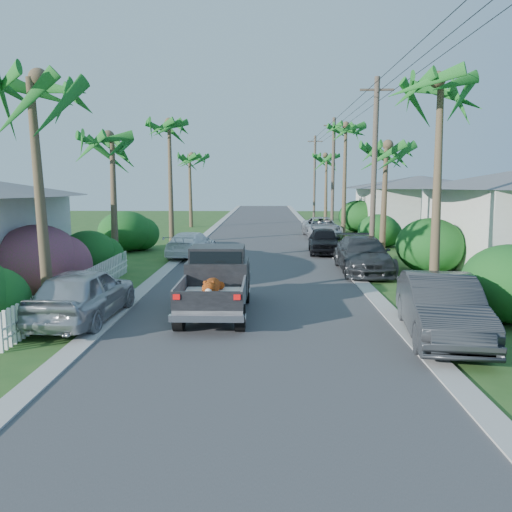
{
  "coord_description": "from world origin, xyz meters",
  "views": [
    {
      "loc": [
        0.4,
        -11.48,
        4.1
      ],
      "look_at": [
        0.03,
        6.67,
        1.4
      ],
      "focal_mm": 35.0,
      "sensor_mm": 36.0,
      "label": 1
    }
  ],
  "objects_px": {
    "palm_r_d": "(327,156)",
    "palm_r_b": "(386,146)",
    "palm_l_d": "(190,156)",
    "palm_r_a": "(443,82)",
    "palm_r_c": "(346,127)",
    "parked_car_rm": "(363,255)",
    "utility_pole_c": "(333,176)",
    "utility_pole_d": "(315,177)",
    "palm_l_c": "(169,123)",
    "pickup_truck": "(217,280)",
    "parked_car_rd": "(322,228)",
    "utility_pole_b": "(374,172)",
    "parked_car_rn": "(441,308)",
    "parked_car_lf": "(191,245)",
    "palm_l_a": "(33,80)",
    "palm_l_b": "(111,137)",
    "parked_car_ln": "(84,294)",
    "parked_car_rf": "(324,241)",
    "house_right_far": "(419,206)"
  },
  "relations": [
    {
      "from": "palm_l_b",
      "to": "parked_car_rf",
      "type": "bearing_deg",
      "value": 26.23
    },
    {
      "from": "parked_car_lf",
      "to": "palm_l_a",
      "type": "distance_m",
      "value": 14.37
    },
    {
      "from": "palm_r_c",
      "to": "palm_l_d",
      "type": "bearing_deg",
      "value": 147.79
    },
    {
      "from": "parked_car_ln",
      "to": "palm_r_c",
      "type": "height_order",
      "value": "palm_r_c"
    },
    {
      "from": "palm_r_c",
      "to": "palm_r_d",
      "type": "height_order",
      "value": "palm_r_c"
    },
    {
      "from": "palm_l_c",
      "to": "palm_r_b",
      "type": "xyz_separation_m",
      "value": [
        12.6,
        -7.0,
        -1.96
      ]
    },
    {
      "from": "palm_r_d",
      "to": "palm_r_b",
      "type": "bearing_deg",
      "value": -89.77
    },
    {
      "from": "parked_car_ln",
      "to": "palm_r_c",
      "type": "distance_m",
      "value": 26.73
    },
    {
      "from": "parked_car_ln",
      "to": "palm_r_d",
      "type": "relative_size",
      "value": 0.59
    },
    {
      "from": "utility_pole_b",
      "to": "utility_pole_d",
      "type": "bearing_deg",
      "value": 90.0
    },
    {
      "from": "parked_car_rn",
      "to": "palm_r_c",
      "type": "relative_size",
      "value": 0.53
    },
    {
      "from": "parked_car_rd",
      "to": "palm_r_d",
      "type": "distance_m",
      "value": 15.72
    },
    {
      "from": "parked_car_rd",
      "to": "utility_pole_b",
      "type": "relative_size",
      "value": 0.59
    },
    {
      "from": "palm_r_a",
      "to": "utility_pole_b",
      "type": "bearing_deg",
      "value": 95.71
    },
    {
      "from": "parked_car_rf",
      "to": "utility_pole_c",
      "type": "height_order",
      "value": "utility_pole_c"
    },
    {
      "from": "palm_r_c",
      "to": "palm_r_d",
      "type": "xyz_separation_m",
      "value": [
        0.3,
        14.0,
        -1.37
      ]
    },
    {
      "from": "palm_r_d",
      "to": "utility_pole_c",
      "type": "xyz_separation_m",
      "value": [
        -0.9,
        -12.0,
        -2.14
      ]
    },
    {
      "from": "palm_r_a",
      "to": "utility_pole_d",
      "type": "bearing_deg",
      "value": 91.08
    },
    {
      "from": "palm_r_d",
      "to": "parked_car_rn",
      "type": "bearing_deg",
      "value": -92.22
    },
    {
      "from": "palm_l_d",
      "to": "palm_r_d",
      "type": "bearing_deg",
      "value": 24.78
    },
    {
      "from": "parked_car_rn",
      "to": "palm_r_c",
      "type": "distance_m",
      "value": 25.73
    },
    {
      "from": "palm_l_b",
      "to": "utility_pole_c",
      "type": "height_order",
      "value": "utility_pole_c"
    },
    {
      "from": "palm_r_a",
      "to": "parked_car_rm",
      "type": "bearing_deg",
      "value": 105.99
    },
    {
      "from": "parked_car_rn",
      "to": "parked_car_rm",
      "type": "height_order",
      "value": "parked_car_rn"
    },
    {
      "from": "palm_l_b",
      "to": "palm_l_d",
      "type": "bearing_deg",
      "value": 89.22
    },
    {
      "from": "palm_l_b",
      "to": "palm_r_c",
      "type": "relative_size",
      "value": 0.79
    },
    {
      "from": "parked_car_rm",
      "to": "utility_pole_c",
      "type": "xyz_separation_m",
      "value": [
        0.77,
        16.86,
        3.81
      ]
    },
    {
      "from": "parked_car_rd",
      "to": "palm_l_a",
      "type": "relative_size",
      "value": 0.65
    },
    {
      "from": "palm_r_b",
      "to": "palm_l_d",
      "type": "bearing_deg",
      "value": 124.59
    },
    {
      "from": "palm_l_d",
      "to": "palm_r_a",
      "type": "distance_m",
      "value": 30.8
    },
    {
      "from": "utility_pole_b",
      "to": "pickup_truck",
      "type": "bearing_deg",
      "value": -127.2
    },
    {
      "from": "parked_car_rd",
      "to": "palm_r_b",
      "type": "xyz_separation_m",
      "value": [
        2.08,
        -10.6,
        5.21
      ]
    },
    {
      "from": "palm_r_b",
      "to": "utility_pole_d",
      "type": "height_order",
      "value": "utility_pole_d"
    },
    {
      "from": "utility_pole_d",
      "to": "parked_car_ln",
      "type": "bearing_deg",
      "value": -104.79
    },
    {
      "from": "palm_r_a",
      "to": "parked_car_lf",
      "type": "bearing_deg",
      "value": 135.96
    },
    {
      "from": "palm_l_d",
      "to": "utility_pole_d",
      "type": "xyz_separation_m",
      "value": [
        12.1,
        9.0,
        -1.84
      ]
    },
    {
      "from": "palm_r_c",
      "to": "utility_pole_d",
      "type": "distance_m",
      "value": 17.37
    },
    {
      "from": "parked_car_rn",
      "to": "palm_r_b",
      "type": "bearing_deg",
      "value": 91.04
    },
    {
      "from": "parked_car_rm",
      "to": "parked_car_ln",
      "type": "height_order",
      "value": "parked_car_ln"
    },
    {
      "from": "palm_l_c",
      "to": "pickup_truck",
      "type": "bearing_deg",
      "value": -74.88
    },
    {
      "from": "parked_car_ln",
      "to": "palm_l_b",
      "type": "bearing_deg",
      "value": -76.09
    },
    {
      "from": "palm_l_b",
      "to": "utility_pole_b",
      "type": "distance_m",
      "value": 12.54
    },
    {
      "from": "utility_pole_c",
      "to": "utility_pole_d",
      "type": "bearing_deg",
      "value": 90.0
    },
    {
      "from": "parked_car_ln",
      "to": "house_right_far",
      "type": "bearing_deg",
      "value": -120.76
    },
    {
      "from": "parked_car_rm",
      "to": "utility_pole_d",
      "type": "xyz_separation_m",
      "value": [
        0.77,
        31.86,
        3.81
      ]
    },
    {
      "from": "palm_l_a",
      "to": "utility_pole_d",
      "type": "relative_size",
      "value": 0.91
    },
    {
      "from": "palm_r_a",
      "to": "palm_l_b",
      "type": "bearing_deg",
      "value": 155.39
    },
    {
      "from": "palm_r_c",
      "to": "palm_r_a",
      "type": "bearing_deg",
      "value": -89.71
    },
    {
      "from": "parked_car_rf",
      "to": "utility_pole_d",
      "type": "xyz_separation_m",
      "value": [
        1.85,
        25.8,
        3.86
      ]
    },
    {
      "from": "palm_l_a",
      "to": "palm_r_a",
      "type": "bearing_deg",
      "value": 13.5
    }
  ]
}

